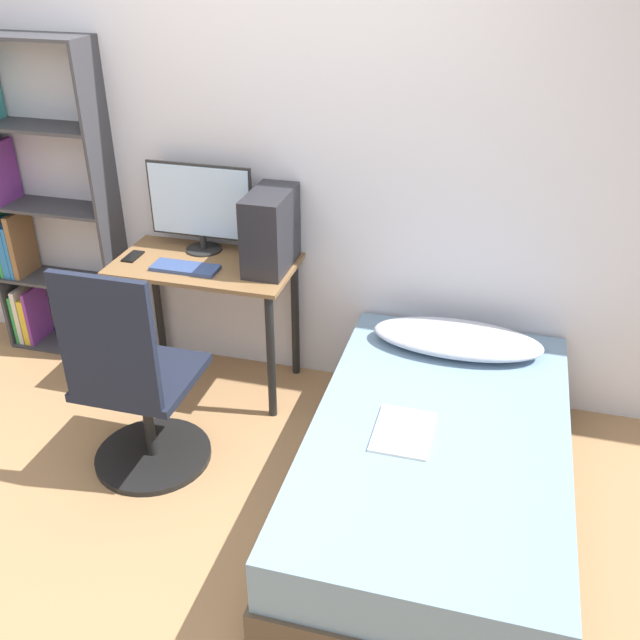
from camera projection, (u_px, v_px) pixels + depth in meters
ground_plane at (163, 546)px, 3.01m from camera, size 14.00×14.00×0.00m
wall_back at (267, 156)px, 3.66m from camera, size 8.00×0.05×2.50m
desk at (207, 286)px, 3.79m from camera, size 0.95×0.52×0.75m
bookshelf at (28, 210)px, 4.04m from camera, size 0.76×0.25×1.82m
office_chair at (136, 396)px, 3.24m from camera, size 0.56×0.56×1.10m
bed at (436, 468)px, 3.12m from camera, size 1.10×1.85×0.44m
pillow at (457, 339)px, 3.55m from camera, size 0.84×0.36×0.11m
magazine at (403, 432)px, 2.98m from camera, size 0.24×0.32×0.01m
monitor at (200, 205)px, 3.74m from camera, size 0.58×0.19×0.48m
keyboard at (185, 268)px, 3.65m from camera, size 0.35×0.13×0.02m
pc_tower at (271, 230)px, 3.59m from camera, size 0.20×0.39×0.40m
phone at (133, 256)px, 3.78m from camera, size 0.07×0.14×0.01m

